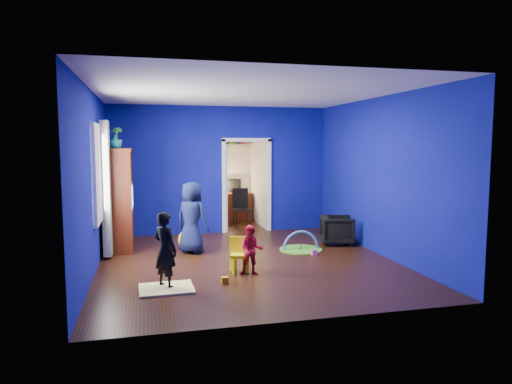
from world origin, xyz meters
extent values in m
cube|color=black|center=(0.00, 0.00, 0.00)|extent=(5.00, 5.50, 0.01)
cube|color=white|center=(0.00, 0.00, 2.90)|extent=(5.00, 5.50, 0.01)
cube|color=navy|center=(0.00, 2.75, 1.45)|extent=(5.00, 0.02, 2.90)
cube|color=navy|center=(0.00, -2.75, 1.45)|extent=(5.00, 0.02, 2.90)
cube|color=navy|center=(-2.50, 0.00, 1.45)|extent=(0.02, 5.50, 2.90)
cube|color=navy|center=(2.50, 0.00, 1.45)|extent=(0.02, 5.50, 2.90)
imported|color=black|center=(2.10, 0.95, 0.29)|extent=(0.77, 0.76, 0.58)
imported|color=black|center=(-1.44, -1.13, 0.55)|extent=(0.46, 0.47, 1.10)
imported|color=#10163C|center=(-0.86, 0.89, 0.67)|extent=(0.78, 0.75, 1.34)
imported|color=red|center=(-0.11, -0.79, 0.39)|extent=(0.43, 0.37, 0.78)
imported|color=#0D576F|center=(-2.22, 1.26, 2.08)|extent=(0.25, 0.25, 0.23)
imported|color=green|center=(-2.22, 1.78, 2.17)|extent=(0.27, 0.27, 0.41)
cube|color=#3C180A|center=(-2.22, 1.56, 0.98)|extent=(0.58, 1.14, 1.96)
cube|color=silver|center=(-2.18, 1.56, 1.02)|extent=(0.46, 0.70, 0.54)
cube|color=#F2E07A|center=(-1.44, -1.23, 0.01)|extent=(0.77, 0.62, 0.03)
sphere|color=yellow|center=(-0.91, 1.14, 0.20)|extent=(0.40, 0.40, 0.40)
cube|color=yellow|center=(-0.26, -0.59, 0.25)|extent=(0.34, 0.34, 0.50)
cylinder|color=green|center=(1.20, 0.62, 0.01)|extent=(0.82, 0.82, 0.02)
torus|color=#3F8CD8|center=(1.20, 0.62, 0.02)|extent=(0.74, 0.06, 0.74)
cube|color=white|center=(-2.48, 0.35, 1.55)|extent=(0.03, 0.95, 1.55)
cube|color=slate|center=(-2.37, 0.90, 1.25)|extent=(0.14, 0.42, 2.40)
cube|color=white|center=(0.60, 2.75, 1.05)|extent=(1.16, 0.10, 2.10)
cube|color=#3D140A|center=(0.60, 4.26, 0.38)|extent=(0.88, 0.44, 0.75)
cube|color=black|center=(0.60, 4.38, 0.95)|extent=(0.40, 0.05, 0.32)
sphere|color=#FFD88C|center=(0.32, 4.32, 0.93)|extent=(0.14, 0.14, 0.14)
cube|color=black|center=(0.60, 3.30, 0.46)|extent=(0.40, 0.40, 0.92)
cube|color=white|center=(0.60, 4.37, 2.02)|extent=(0.88, 0.24, 0.04)
sphere|color=#2795E0|center=(2.29, 0.90, 0.06)|extent=(0.11, 0.11, 0.11)
cube|color=orange|center=(-0.59, -1.16, 0.05)|extent=(0.10, 0.08, 0.10)
sphere|color=green|center=(1.18, 0.66, 0.06)|extent=(0.11, 0.11, 0.11)
cube|color=#D951B8|center=(1.30, 0.17, 0.05)|extent=(0.10, 0.08, 0.10)
camera|label=1|loc=(-1.69, -7.58, 2.03)|focal=32.00mm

